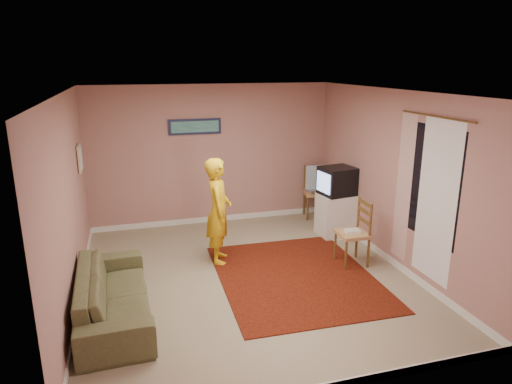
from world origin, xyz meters
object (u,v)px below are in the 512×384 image
object	(u,v)px
crt_tv	(337,181)
chair_a	(316,187)
sofa	(113,294)
tv_cabinet	(336,215)
chair_b	(353,226)
person	(218,211)

from	to	relation	value
crt_tv	chair_a	distance (m)	1.07
sofa	tv_cabinet	bearing A→B (deg)	-66.33
crt_tv	chair_b	size ratio (longest dim) A/B	1.16
tv_cabinet	crt_tv	size ratio (longest dim) A/B	1.20
chair_b	chair_a	bearing A→B (deg)	172.37
sofa	person	size ratio (longest dim) A/B	1.27
chair_b	person	world-z (taller)	person
chair_a	person	bearing A→B (deg)	-134.91
chair_b	person	distance (m)	2.03
crt_tv	sofa	bearing A→B (deg)	-162.97
crt_tv	person	size ratio (longest dim) A/B	0.39
tv_cabinet	sofa	distance (m)	4.15
chair_b	tv_cabinet	bearing A→B (deg)	167.24
chair_b	crt_tv	bearing A→B (deg)	167.49
chair_a	person	xyz separation A→B (m)	(-2.26, -1.52, 0.19)
chair_b	sofa	size ratio (longest dim) A/B	0.26
tv_cabinet	person	distance (m)	2.31
crt_tv	sofa	distance (m)	4.20
tv_cabinet	sofa	world-z (taller)	tv_cabinet
chair_a	crt_tv	bearing A→B (deg)	-82.12
crt_tv	sofa	xyz separation A→B (m)	(-3.74, -1.77, -0.69)
crt_tv	person	xyz separation A→B (m)	(-2.20, -0.52, -0.18)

